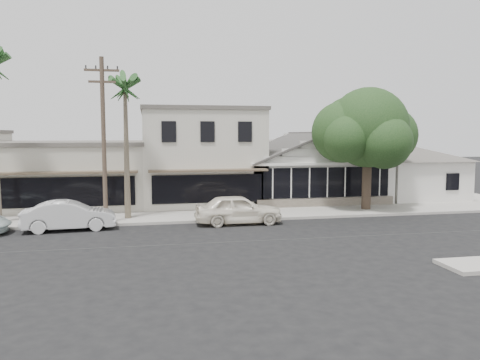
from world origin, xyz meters
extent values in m
plane|color=black|center=(0.00, 0.00, 0.00)|extent=(140.00, 140.00, 0.00)
cube|color=#9E9991|center=(-8.00, 6.75, 0.07)|extent=(90.00, 3.50, 0.15)
cube|color=silver|center=(5.00, 12.50, 1.50)|extent=(10.00, 8.00, 3.00)
cube|color=black|center=(5.00, 8.44, 1.75)|extent=(8.80, 0.10, 2.00)
cube|color=#60564C|center=(5.00, 8.45, 0.35)|extent=(9.60, 0.18, 0.70)
cube|color=silver|center=(13.20, 11.50, 1.50)|extent=(6.00, 6.00, 3.00)
cube|color=beige|center=(-3.00, 13.50, 3.25)|extent=(8.00, 10.00, 6.50)
cube|color=#B4B1A1|center=(-12.00, 13.50, 2.10)|extent=(10.00, 10.00, 4.20)
cylinder|color=brown|center=(-9.00, 5.20, 4.50)|extent=(0.24, 0.24, 9.00)
cube|color=brown|center=(-9.00, 5.20, 8.30)|extent=(1.80, 0.12, 0.12)
cube|color=brown|center=(-9.00, 5.20, 7.70)|extent=(1.40, 0.12, 0.12)
imported|color=white|center=(-1.86, 4.28, 0.82)|extent=(4.80, 1.94, 1.63)
imported|color=silver|center=(-10.76, 4.32, 0.76)|extent=(4.77, 2.02, 1.53)
cylinder|color=#493C2C|center=(7.04, 6.86, 1.56)|extent=(0.59, 0.59, 3.12)
sphere|color=#183214|center=(7.04, 6.86, 5.37)|extent=(5.07, 5.07, 5.07)
sphere|color=#183214|center=(8.80, 7.45, 4.88)|extent=(3.71, 3.71, 3.71)
sphere|color=#183214|center=(5.48, 7.25, 5.07)|extent=(3.90, 3.90, 3.90)
sphere|color=#183214|center=(7.43, 5.40, 4.49)|extent=(3.32, 3.32, 3.32)
sphere|color=#183214|center=(6.46, 8.42, 5.66)|extent=(3.51, 3.51, 3.51)
sphere|color=#183214|center=(8.22, 8.23, 6.05)|extent=(3.12, 3.12, 3.12)
sphere|color=#183214|center=(5.29, 6.08, 4.68)|extent=(2.93, 2.93, 2.93)
cone|color=#726651|center=(-7.89, 6.54, 3.69)|extent=(0.37, 0.37, 7.37)
camera|label=1|loc=(-6.77, -20.77, 4.95)|focal=35.00mm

